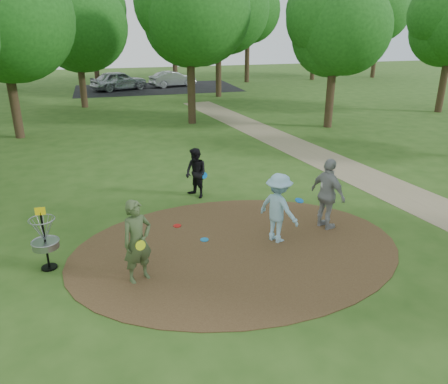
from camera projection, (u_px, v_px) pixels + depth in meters
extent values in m
plane|color=#2D5119|center=(237.00, 249.00, 11.07)|extent=(100.00, 100.00, 0.00)
cylinder|color=#47301C|center=(237.00, 248.00, 11.07)|extent=(8.40, 8.40, 0.02)
cube|color=#8C7A5B|center=(405.00, 195.00, 14.51)|extent=(7.55, 39.89, 0.01)
cube|color=black|center=(157.00, 88.00, 38.50)|extent=(14.00, 8.00, 0.01)
imported|color=#485A34|center=(137.00, 242.00, 9.40)|extent=(0.82, 0.70, 1.90)
cylinder|color=#E5FC1C|center=(141.00, 245.00, 9.13)|extent=(0.22, 0.11, 0.22)
imported|color=#9BCCE7|center=(278.00, 208.00, 11.17)|extent=(1.18, 1.38, 1.85)
cylinder|color=blue|center=(299.00, 201.00, 11.24)|extent=(0.29, 0.29, 0.08)
imported|color=black|center=(196.00, 173.00, 14.11)|extent=(0.92, 0.99, 1.63)
cylinder|color=blue|center=(204.00, 175.00, 14.19)|extent=(0.23, 0.09, 0.22)
imported|color=#9A9B9D|center=(328.00, 194.00, 11.85)|extent=(0.82, 1.27, 2.01)
cylinder|color=silver|center=(324.00, 185.00, 11.75)|extent=(0.23, 0.10, 0.22)
cylinder|color=#177ABC|center=(204.00, 240.00, 11.48)|extent=(0.22, 0.22, 0.02)
cylinder|color=red|center=(177.00, 226.00, 12.27)|extent=(0.22, 0.22, 0.02)
imported|color=#B0B4B9|center=(119.00, 80.00, 37.11)|extent=(5.10, 3.52, 1.61)
imported|color=#999BA0|center=(173.00, 79.00, 39.12)|extent=(4.37, 2.58, 1.36)
cylinder|color=black|center=(45.00, 242.00, 9.96)|extent=(0.05, 0.05, 1.35)
cylinder|color=black|center=(49.00, 267.00, 10.19)|extent=(0.36, 0.36, 0.04)
cylinder|color=gray|center=(46.00, 244.00, 9.98)|extent=(0.60, 0.60, 0.16)
torus|color=gray|center=(45.00, 241.00, 9.95)|extent=(0.63, 0.63, 0.03)
torus|color=gray|center=(41.00, 219.00, 9.75)|extent=(0.58, 0.58, 0.02)
cube|color=yellow|center=(40.00, 211.00, 9.68)|extent=(0.22, 0.02, 0.18)
cylinder|color=#332316|center=(14.00, 99.00, 21.18)|extent=(0.44, 0.44, 3.80)
sphere|color=#194C14|center=(1.00, 22.00, 19.91)|extent=(5.83, 5.83, 5.83)
cylinder|color=#332316|center=(191.00, 86.00, 24.29)|extent=(0.44, 0.44, 4.18)
sphere|color=#194C14|center=(189.00, 16.00, 22.98)|extent=(5.52, 5.52, 5.52)
cylinder|color=#332316|center=(330.00, 94.00, 23.47)|extent=(0.44, 0.44, 3.61)
sphere|color=#194C14|center=(336.00, 33.00, 22.36)|extent=(4.61, 4.61, 4.61)
cylinder|color=#332316|center=(82.00, 82.00, 29.19)|extent=(0.44, 0.44, 3.42)
sphere|color=#194C14|center=(76.00, 29.00, 28.00)|extent=(5.75, 5.75, 5.75)
cylinder|color=#332316|center=(218.00, 68.00, 33.34)|extent=(0.44, 0.44, 4.37)
sphere|color=#194C14|center=(218.00, 11.00, 31.90)|extent=(6.55, 6.55, 6.55)
cylinder|color=#332316|center=(443.00, 82.00, 27.51)|extent=(0.44, 0.44, 3.80)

